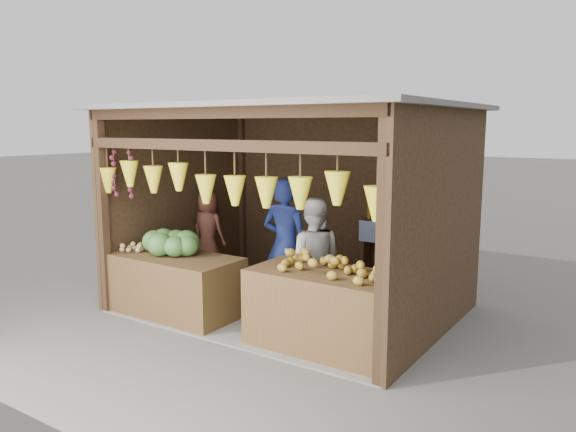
# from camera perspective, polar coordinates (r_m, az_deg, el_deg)

# --- Properties ---
(ground) EXTENTS (80.00, 80.00, 0.00)m
(ground) POSITION_cam_1_polar(r_m,az_deg,el_deg) (7.60, 0.30, -9.31)
(ground) COLOR #514F49
(ground) RESTS_ON ground
(stall_structure) EXTENTS (4.30, 3.30, 2.66)m
(stall_structure) POSITION_cam_1_polar(r_m,az_deg,el_deg) (7.23, -0.09, 3.28)
(stall_structure) COLOR slate
(stall_structure) RESTS_ON ground
(back_shelf) EXTENTS (1.25, 0.32, 1.32)m
(back_shelf) POSITION_cam_1_polar(r_m,az_deg,el_deg) (8.01, 11.71, -2.07)
(back_shelf) COLOR #382314
(back_shelf) RESTS_ON ground
(counter_left) EXTENTS (1.71, 0.85, 0.77)m
(counter_left) POSITION_cam_1_polar(r_m,az_deg,el_deg) (7.39, -11.40, -6.89)
(counter_left) COLOR #4A3518
(counter_left) RESTS_ON ground
(counter_right) EXTENTS (1.62, 0.85, 0.86)m
(counter_right) POSITION_cam_1_polar(r_m,az_deg,el_deg) (6.16, 3.73, -9.54)
(counter_right) COLOR #462F17
(counter_right) RESTS_ON ground
(stool) EXTENTS (0.33, 0.33, 0.31)m
(stool) POSITION_cam_1_polar(r_m,az_deg,el_deg) (8.55, -8.00, -6.22)
(stool) COLOR black
(stool) RESTS_ON ground
(man_standing) EXTENTS (0.69, 0.50, 1.76)m
(man_standing) POSITION_cam_1_polar(r_m,az_deg,el_deg) (7.23, -0.25, -3.01)
(man_standing) COLOR #141D4D
(man_standing) RESTS_ON ground
(woman_standing) EXTENTS (0.91, 0.82, 1.54)m
(woman_standing) POSITION_cam_1_polar(r_m,az_deg,el_deg) (6.97, 2.56, -4.43)
(woman_standing) COLOR silver
(woman_standing) RESTS_ON ground
(vendor_seated) EXTENTS (0.58, 0.39, 1.15)m
(vendor_seated) POSITION_cam_1_polar(r_m,az_deg,el_deg) (8.39, -8.11, -1.41)
(vendor_seated) COLOR brown
(vendor_seated) RESTS_ON stool
(melon_pile) EXTENTS (1.00, 0.50, 0.32)m
(melon_pile) POSITION_cam_1_polar(r_m,az_deg,el_deg) (7.39, -11.65, -2.56)
(melon_pile) COLOR #144E17
(melon_pile) RESTS_ON counter_left
(tanfruit_pile) EXTENTS (0.34, 0.40, 0.13)m
(tanfruit_pile) POSITION_cam_1_polar(r_m,az_deg,el_deg) (7.69, -15.11, -2.96)
(tanfruit_pile) COLOR #9B7B47
(tanfruit_pile) RESTS_ON counter_left
(mango_pile) EXTENTS (1.40, 0.64, 0.22)m
(mango_pile) POSITION_cam_1_polar(r_m,az_deg,el_deg) (5.97, 4.45, -4.77)
(mango_pile) COLOR #B65E18
(mango_pile) RESTS_ON counter_right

